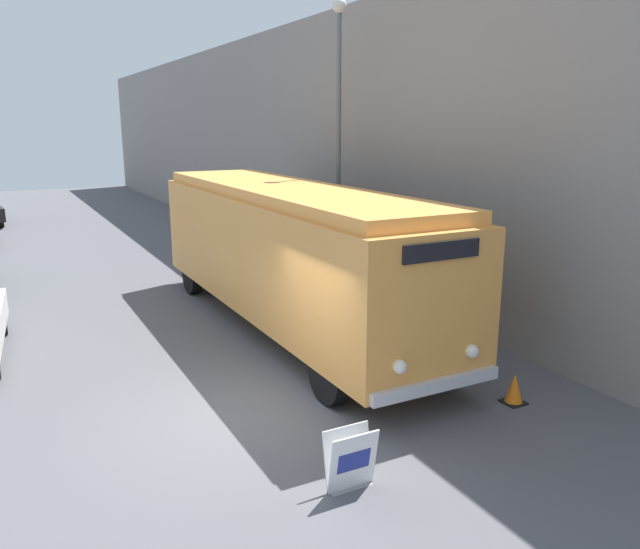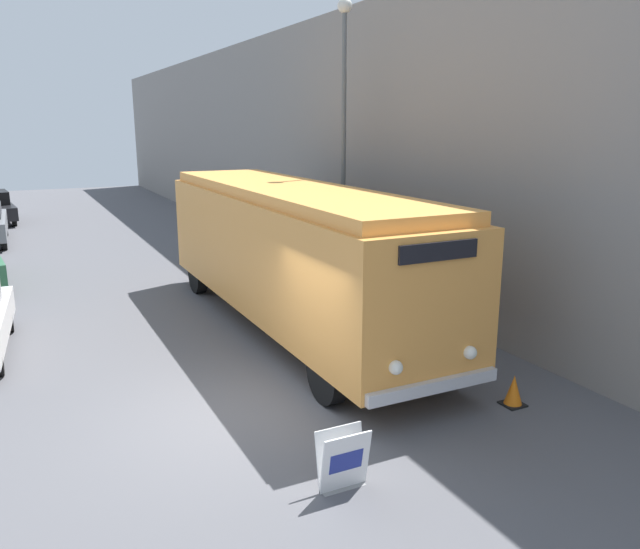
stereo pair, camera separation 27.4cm
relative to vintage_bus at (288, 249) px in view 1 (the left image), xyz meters
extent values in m
plane|color=#56565B|center=(-2.64, -3.76, -1.85)|extent=(80.00, 80.00, 0.00)
cube|color=gray|center=(3.46, 6.24, 2.01)|extent=(0.30, 60.00, 7.72)
cylinder|color=black|center=(-1.10, -3.93, -1.32)|extent=(0.28, 1.06, 1.06)
cylinder|color=black|center=(1.10, -3.93, -1.32)|extent=(0.28, 1.06, 1.06)
cylinder|color=black|center=(-1.10, 3.95, -1.32)|extent=(0.28, 1.06, 1.06)
cylinder|color=black|center=(1.10, 3.95, -1.32)|extent=(0.28, 1.06, 1.06)
cube|color=#EF9E47|center=(0.00, 0.01, -0.08)|extent=(2.52, 10.68, 2.48)
cube|color=#FEA74B|center=(0.00, 0.01, 1.28)|extent=(2.32, 10.26, 0.24)
cube|color=silver|center=(0.00, -5.39, -1.20)|extent=(2.40, 0.12, 0.20)
sphere|color=white|center=(-0.69, -5.36, -0.77)|extent=(0.22, 0.22, 0.22)
sphere|color=white|center=(0.69, -5.36, -0.77)|extent=(0.22, 0.22, 0.22)
cube|color=black|center=(0.00, -5.35, 0.91)|extent=(1.39, 0.06, 0.28)
cube|color=gray|center=(-2.07, -6.28, -1.85)|extent=(0.60, 0.18, 0.01)
cube|color=white|center=(-2.07, -6.35, -1.45)|extent=(0.67, 0.16, 0.80)
cube|color=white|center=(-2.07, -6.21, -1.45)|extent=(0.67, 0.16, 0.80)
cube|color=navy|center=(-2.07, -6.36, -1.43)|extent=(0.47, 0.06, 0.28)
cylinder|color=#595E60|center=(2.25, 1.72, 1.78)|extent=(0.12, 0.12, 7.26)
sphere|color=silver|center=(2.25, 1.72, 5.52)|extent=(0.36, 0.36, 0.36)
cylinder|color=black|center=(-5.88, 2.55, -1.54)|extent=(0.22, 0.62, 0.62)
cylinder|color=black|center=(-5.49, 19.06, -1.55)|extent=(0.22, 0.62, 0.62)
cube|color=black|center=(1.64, -5.40, -1.84)|extent=(0.36, 0.36, 0.03)
cone|color=orange|center=(1.64, -5.40, -1.58)|extent=(0.30, 0.30, 0.49)
camera|label=1|loc=(-5.77, -12.45, 2.73)|focal=35.00mm
camera|label=2|loc=(-5.52, -12.58, 2.73)|focal=35.00mm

